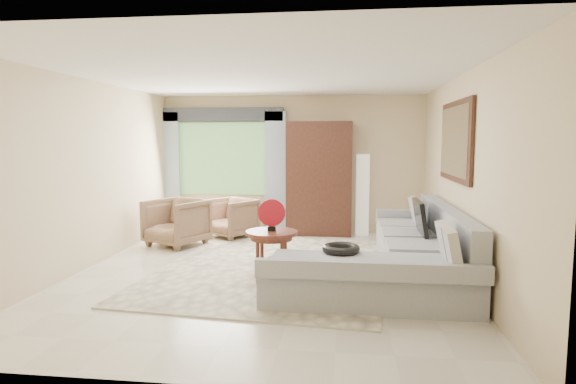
# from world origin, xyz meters

# --- Properties ---
(ground) EXTENTS (6.00, 6.00, 0.00)m
(ground) POSITION_xyz_m (0.00, 0.00, 0.00)
(ground) COLOR silver
(ground) RESTS_ON ground
(area_rug) EXTENTS (3.35, 4.26, 0.02)m
(area_rug) POSITION_xyz_m (0.07, 0.24, 0.01)
(area_rug) COLOR #F0E7BE
(area_rug) RESTS_ON ground
(sectional_sofa) EXTENTS (2.30, 3.46, 0.90)m
(sectional_sofa) POSITION_xyz_m (1.78, -0.18, 0.28)
(sectional_sofa) COLOR #A7ABB0
(sectional_sofa) RESTS_ON ground
(tv_screen) EXTENTS (0.14, 0.74, 0.48)m
(tv_screen) POSITION_xyz_m (2.05, 0.38, 0.72)
(tv_screen) COLOR black
(tv_screen) RESTS_ON sectional_sofa
(garden_hose) EXTENTS (0.43, 0.43, 0.09)m
(garden_hose) POSITION_xyz_m (1.00, -0.84, 0.55)
(garden_hose) COLOR black
(garden_hose) RESTS_ON sectional_sofa
(coffee_table) EXTENTS (0.64, 0.64, 0.64)m
(coffee_table) POSITION_xyz_m (0.14, -0.41, 0.34)
(coffee_table) COLOR #451812
(coffee_table) RESTS_ON ground
(red_disc) EXTENTS (0.34, 0.07, 0.34)m
(red_disc) POSITION_xyz_m (0.14, -0.41, 0.87)
(red_disc) COLOR #A4101E
(red_disc) RESTS_ON coffee_table
(armchair_left) EXTENTS (1.13, 1.14, 0.79)m
(armchair_left) POSITION_xyz_m (-1.77, 1.45, 0.39)
(armchair_left) COLOR #8B664C
(armchair_left) RESTS_ON ground
(armchair_right) EXTENTS (1.06, 1.07, 0.71)m
(armchair_right) POSITION_xyz_m (-1.03, 2.23, 0.35)
(armchair_right) COLOR #9E6D56
(armchair_right) RESTS_ON ground
(potted_plant) EXTENTS (0.65, 0.61, 0.58)m
(potted_plant) POSITION_xyz_m (-2.40, 2.72, 0.29)
(potted_plant) COLOR #999999
(potted_plant) RESTS_ON ground
(armoire) EXTENTS (1.20, 0.55, 2.10)m
(armoire) POSITION_xyz_m (0.55, 2.72, 1.05)
(armoire) COLOR black
(armoire) RESTS_ON ground
(floor_lamp) EXTENTS (0.24, 0.24, 1.50)m
(floor_lamp) POSITION_xyz_m (1.35, 2.78, 0.75)
(floor_lamp) COLOR silver
(floor_lamp) RESTS_ON ground
(window) EXTENTS (1.80, 0.04, 1.40)m
(window) POSITION_xyz_m (-1.35, 2.97, 1.40)
(window) COLOR #669E59
(window) RESTS_ON wall_back
(curtain_left) EXTENTS (0.40, 0.08, 2.30)m
(curtain_left) POSITION_xyz_m (-2.40, 2.88, 1.15)
(curtain_left) COLOR #9EB7CC
(curtain_left) RESTS_ON ground
(curtain_right) EXTENTS (0.40, 0.08, 2.30)m
(curtain_right) POSITION_xyz_m (-0.30, 2.88, 1.15)
(curtain_right) COLOR #9EB7CC
(curtain_right) RESTS_ON ground
(valance) EXTENTS (2.40, 0.12, 0.26)m
(valance) POSITION_xyz_m (-1.35, 2.90, 2.25)
(valance) COLOR #1E232D
(valance) RESTS_ON wall_back
(wall_mirror) EXTENTS (0.05, 1.70, 1.05)m
(wall_mirror) POSITION_xyz_m (2.46, 0.35, 1.75)
(wall_mirror) COLOR black
(wall_mirror) RESTS_ON wall_right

